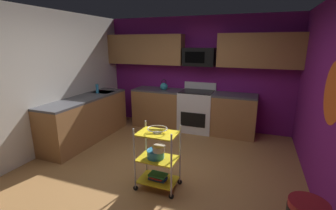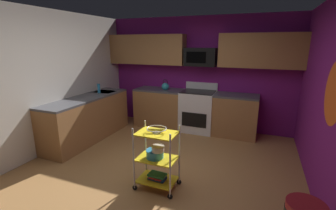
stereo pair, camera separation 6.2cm
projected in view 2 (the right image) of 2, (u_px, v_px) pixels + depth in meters
name	position (u px, v px, depth m)	size (l,w,h in m)	color
floor	(156.00, 173.00, 3.77)	(4.40, 4.80, 0.04)	#A87542
wall_back	(198.00, 73.00, 5.62)	(4.52, 0.06, 2.60)	#751970
wall_left	(42.00, 83.00, 4.24)	(0.06, 4.80, 2.60)	silver
wall_right	(335.00, 108.00, 2.64)	(0.06, 4.80, 2.60)	#751970
wall_flower_decal	(333.00, 94.00, 2.64)	(0.74, 0.74, 0.00)	#E5591E
counter_run	(150.00, 114.00, 5.31)	(3.63, 2.74, 0.92)	#9E6B3D
oven_range	(198.00, 111.00, 5.49)	(0.76, 0.65, 1.10)	white
upper_cabinets	(195.00, 50.00, 5.32)	(4.40, 0.33, 0.70)	#9E6B3D
microwave	(201.00, 57.00, 5.28)	(0.70, 0.39, 0.40)	black
rolling_cart	(157.00, 158.00, 3.27)	(0.60, 0.38, 0.91)	silver
fruit_bowl	(157.00, 130.00, 3.16)	(0.27, 0.27, 0.07)	silver
mixing_bowl_large	(155.00, 154.00, 3.26)	(0.25, 0.25, 0.11)	#338CBF
mixing_bowl_small	(158.00, 148.00, 3.19)	(0.18, 0.18, 0.08)	silver
book_stack	(157.00, 176.00, 3.34)	(0.25, 0.18, 0.08)	#1E4C8C
kettle	(165.00, 86.00, 5.65)	(0.21, 0.18, 0.26)	teal
dish_soap_bottle	(99.00, 88.00, 5.27)	(0.06, 0.06, 0.20)	#2D8CBF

